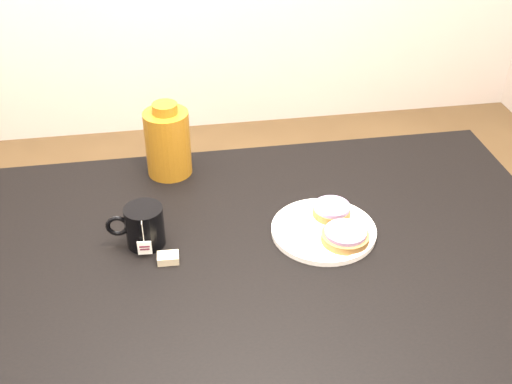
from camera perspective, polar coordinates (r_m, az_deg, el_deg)
table at (r=1.43m, az=-0.24°, el=-8.17°), size 1.40×0.90×0.75m
plate at (r=1.44m, az=6.03°, el=-3.34°), size 0.23×0.23×0.02m
bagel_back at (r=1.47m, az=6.75°, el=-1.61°), size 0.10×0.10×0.03m
bagel_front at (r=1.40m, az=7.93°, el=-3.89°), size 0.14×0.14×0.03m
mug at (r=1.40m, az=-9.95°, el=-2.99°), size 0.13×0.09×0.09m
teabag_pouch at (r=1.37m, az=-7.82°, el=-5.84°), size 0.05×0.03×0.02m
bagel_package at (r=1.62m, az=-7.85°, el=4.45°), size 0.14×0.14×0.19m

